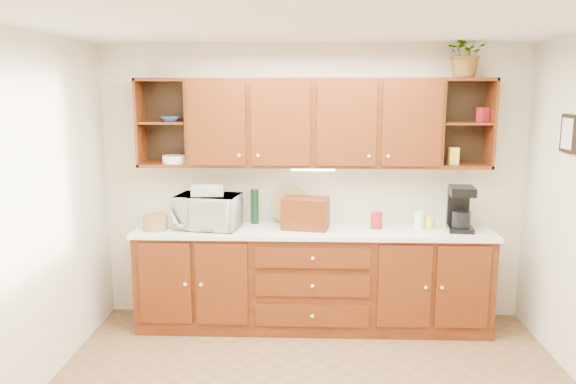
# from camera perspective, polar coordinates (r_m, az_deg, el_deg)

# --- Properties ---
(ceiling) EXTENTS (4.00, 4.00, 0.00)m
(ceiling) POSITION_cam_1_polar(r_m,az_deg,el_deg) (3.57, 2.89, 17.00)
(ceiling) COLOR white
(ceiling) RESTS_ON back_wall
(back_wall) EXTENTS (4.00, 0.00, 4.00)m
(back_wall) POSITION_cam_1_polar(r_m,az_deg,el_deg) (5.37, 2.53, 0.84)
(back_wall) COLOR beige
(back_wall) RESTS_ON floor
(left_wall) EXTENTS (0.00, 3.50, 3.50)m
(left_wall) POSITION_cam_1_polar(r_m,az_deg,el_deg) (4.14, -26.19, -3.08)
(left_wall) COLOR beige
(left_wall) RESTS_ON floor
(base_cabinets) EXTENTS (3.20, 0.60, 0.90)m
(base_cabinets) POSITION_cam_1_polar(r_m,az_deg,el_deg) (5.29, 2.48, -8.83)
(base_cabinets) COLOR #391506
(base_cabinets) RESTS_ON floor
(countertop) EXTENTS (3.24, 0.64, 0.04)m
(countertop) POSITION_cam_1_polar(r_m,az_deg,el_deg) (5.14, 2.52, -3.91)
(countertop) COLOR white
(countertop) RESTS_ON base_cabinets
(upper_cabinets) EXTENTS (3.20, 0.33, 0.80)m
(upper_cabinets) POSITION_cam_1_polar(r_m,az_deg,el_deg) (5.14, 2.71, 7.07)
(upper_cabinets) COLOR #391506
(upper_cabinets) RESTS_ON back_wall
(undercabinet_light) EXTENTS (0.40, 0.05, 0.02)m
(undercabinet_light) POSITION_cam_1_polar(r_m,az_deg,el_deg) (5.13, 2.56, 2.32)
(undercabinet_light) COLOR white
(undercabinet_light) RESTS_ON upper_cabinets
(framed_picture) EXTENTS (0.03, 0.24, 0.30)m
(framed_picture) POSITION_cam_1_polar(r_m,az_deg,el_deg) (4.89, 26.64, 5.32)
(framed_picture) COLOR black
(framed_picture) RESTS_ON right_wall
(wicker_basket) EXTENTS (0.28, 0.28, 0.14)m
(wicker_basket) POSITION_cam_1_polar(r_m,az_deg,el_deg) (5.20, -13.32, -3.00)
(wicker_basket) COLOR olive
(wicker_basket) RESTS_ON countertop
(microwave) EXTENTS (0.61, 0.46, 0.31)m
(microwave) POSITION_cam_1_polar(r_m,az_deg,el_deg) (5.16, -8.10, -1.97)
(microwave) COLOR beige
(microwave) RESTS_ON countertop
(towel_stack) EXTENTS (0.30, 0.24, 0.08)m
(towel_stack) POSITION_cam_1_polar(r_m,az_deg,el_deg) (5.12, -8.16, 0.18)
(towel_stack) COLOR #F0D071
(towel_stack) RESTS_ON microwave
(wine_bottle) EXTENTS (0.09, 0.09, 0.33)m
(wine_bottle) POSITION_cam_1_polar(r_m,az_deg,el_deg) (5.29, -3.40, -1.47)
(wine_bottle) COLOR black
(wine_bottle) RESTS_ON countertop
(woven_tray) EXTENTS (0.37, 0.10, 0.36)m
(woven_tray) POSITION_cam_1_polar(r_m,az_deg,el_deg) (5.31, 0.20, -3.12)
(woven_tray) COLOR olive
(woven_tray) RESTS_ON countertop
(bread_box) EXTENTS (0.45, 0.32, 0.28)m
(bread_box) POSITION_cam_1_polar(r_m,az_deg,el_deg) (5.09, 1.78, -2.18)
(bread_box) COLOR #391506
(bread_box) RESTS_ON countertop
(mug_tree) EXTENTS (0.24, 0.24, 0.27)m
(mug_tree) POSITION_cam_1_polar(r_m,az_deg,el_deg) (5.13, 2.76, -3.23)
(mug_tree) COLOR #391506
(mug_tree) RESTS_ON countertop
(canister_red) EXTENTS (0.14, 0.14, 0.15)m
(canister_red) POSITION_cam_1_polar(r_m,az_deg,el_deg) (5.17, 8.99, -2.86)
(canister_red) COLOR maroon
(canister_red) RESTS_ON countertop
(canister_white) EXTENTS (0.10, 0.10, 0.17)m
(canister_white) POSITION_cam_1_polar(r_m,az_deg,el_deg) (5.21, 13.19, -2.83)
(canister_white) COLOR white
(canister_white) RESTS_ON countertop
(canister_yellow) EXTENTS (0.11, 0.11, 0.12)m
(canister_yellow) POSITION_cam_1_polar(r_m,az_deg,el_deg) (5.26, 14.11, -3.02)
(canister_yellow) COLOR yellow
(canister_yellow) RESTS_ON countertop
(coffee_maker) EXTENTS (0.24, 0.30, 0.40)m
(coffee_maker) POSITION_cam_1_polar(r_m,az_deg,el_deg) (5.26, 17.10, -1.67)
(coffee_maker) COLOR black
(coffee_maker) RESTS_ON countertop
(bowl_stack) EXTENTS (0.20, 0.20, 0.04)m
(bowl_stack) POSITION_cam_1_polar(r_m,az_deg,el_deg) (5.27, -11.82, 7.26)
(bowl_stack) COLOR #274C92
(bowl_stack) RESTS_ON upper_cabinets
(plate_stack) EXTENTS (0.25, 0.25, 0.07)m
(plate_stack) POSITION_cam_1_polar(r_m,az_deg,el_deg) (5.28, -11.43, 3.29)
(plate_stack) COLOR white
(plate_stack) RESTS_ON upper_cabinets
(pantry_box_yellow) EXTENTS (0.09, 0.07, 0.15)m
(pantry_box_yellow) POSITION_cam_1_polar(r_m,az_deg,el_deg) (5.31, 16.47, 3.54)
(pantry_box_yellow) COLOR yellow
(pantry_box_yellow) RESTS_ON upper_cabinets
(pantry_box_red) EXTENTS (0.11, 0.11, 0.13)m
(pantry_box_red) POSITION_cam_1_polar(r_m,az_deg,el_deg) (5.35, 19.19, 7.42)
(pantry_box_red) COLOR maroon
(pantry_box_red) RESTS_ON upper_cabinets
(potted_plant) EXTENTS (0.45, 0.41, 0.43)m
(potted_plant) POSITION_cam_1_polar(r_m,az_deg,el_deg) (5.27, 17.70, 13.35)
(potted_plant) COLOR #999999
(potted_plant) RESTS_ON upper_cabinets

